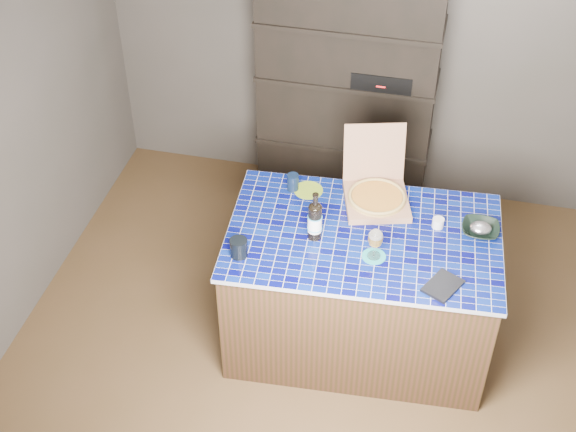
% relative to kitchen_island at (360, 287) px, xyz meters
% --- Properties ---
extents(room, '(3.50, 3.50, 3.50)m').
position_rel_kitchen_island_xyz_m(room, '(-0.34, -0.16, 0.83)').
color(room, brown).
rests_on(room, ground).
extents(shelving_unit, '(1.20, 0.41, 1.80)m').
position_rel_kitchen_island_xyz_m(shelving_unit, '(-0.33, 1.37, 0.48)').
color(shelving_unit, black).
rests_on(shelving_unit, floor).
extents(kitchen_island, '(1.60, 1.08, 0.85)m').
position_rel_kitchen_island_xyz_m(kitchen_island, '(0.00, 0.00, 0.00)').
color(kitchen_island, '#482A1C').
rests_on(kitchen_island, floor).
extents(pizza_box, '(0.47, 0.53, 0.40)m').
position_rel_kitchen_island_xyz_m(pizza_box, '(0.02, 0.31, 0.48)').
color(pizza_box, '#A87456').
rests_on(pizza_box, kitchen_island).
extents(mead_bottle, '(0.08, 0.08, 0.31)m').
position_rel_kitchen_island_xyz_m(mead_bottle, '(-0.27, -0.08, 0.54)').
color(mead_bottle, black).
rests_on(mead_bottle, kitchen_island).
extents(teal_trivet, '(0.13, 0.13, 0.01)m').
position_rel_kitchen_island_xyz_m(teal_trivet, '(0.08, -0.17, 0.42)').
color(teal_trivet, teal).
rests_on(teal_trivet, kitchen_island).
extents(wine_glass, '(0.08, 0.08, 0.19)m').
position_rel_kitchen_island_xyz_m(wine_glass, '(0.08, -0.17, 0.55)').
color(wine_glass, white).
rests_on(wine_glass, teal_trivet).
extents(tumbler, '(0.10, 0.10, 0.11)m').
position_rel_kitchen_island_xyz_m(tumbler, '(-0.64, -0.32, 0.48)').
color(tumbler, black).
rests_on(tumbler, kitchen_island).
extents(dvd_case, '(0.23, 0.25, 0.02)m').
position_rel_kitchen_island_xyz_m(dvd_case, '(0.47, -0.31, 0.43)').
color(dvd_case, black).
rests_on(dvd_case, kitchen_island).
extents(bowl, '(0.21, 0.21, 0.05)m').
position_rel_kitchen_island_xyz_m(bowl, '(0.63, 0.16, 0.45)').
color(bowl, black).
rests_on(bowl, kitchen_island).
extents(foil_contents, '(0.12, 0.10, 0.06)m').
position_rel_kitchen_island_xyz_m(foil_contents, '(0.63, 0.16, 0.46)').
color(foil_contents, silver).
rests_on(foil_contents, bowl).
extents(white_jar, '(0.07, 0.07, 0.06)m').
position_rel_kitchen_island_xyz_m(white_jar, '(0.40, 0.16, 0.45)').
color(white_jar, silver).
rests_on(white_jar, kitchen_island).
extents(navy_cup, '(0.07, 0.07, 0.11)m').
position_rel_kitchen_island_xyz_m(navy_cup, '(-0.48, 0.31, 0.48)').
color(navy_cup, black).
rests_on(navy_cup, kitchen_island).
extents(green_trivet, '(0.18, 0.18, 0.01)m').
position_rel_kitchen_island_xyz_m(green_trivet, '(-0.39, 0.32, 0.42)').
color(green_trivet, '#83A723').
rests_on(green_trivet, kitchen_island).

